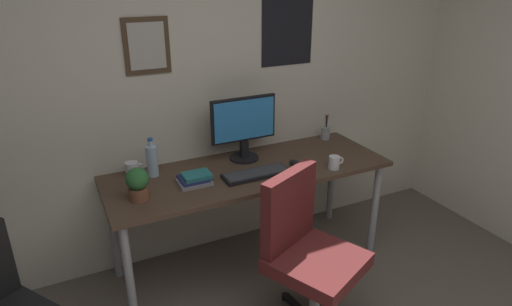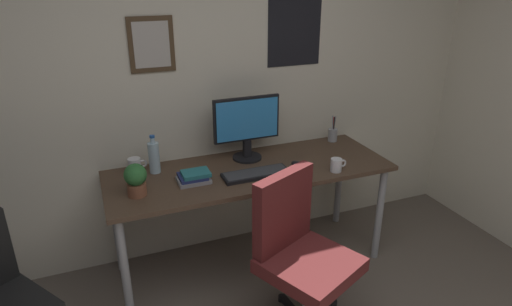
{
  "view_description": "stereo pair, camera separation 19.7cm",
  "coord_description": "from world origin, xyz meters",
  "px_view_note": "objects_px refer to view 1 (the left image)",
  "views": [
    {
      "loc": [
        -0.9,
        -0.61,
        1.94
      ],
      "look_at": [
        0.2,
        1.64,
        0.89
      ],
      "focal_mm": 30.65,
      "sensor_mm": 36.0,
      "label": 1
    },
    {
      "loc": [
        -0.72,
        -0.69,
        1.94
      ],
      "look_at": [
        0.2,
        1.64,
        0.89
      ],
      "focal_mm": 30.65,
      "sensor_mm": 36.0,
      "label": 2
    }
  ],
  "objects_px": {
    "computer_mouse": "(295,163)",
    "coffee_mug_near": "(133,169)",
    "water_bottle": "(152,160)",
    "book_stack_left": "(195,179)",
    "coffee_mug_far": "(335,162)",
    "pen_cup": "(325,132)",
    "monitor": "(244,126)",
    "keyboard": "(256,174)",
    "office_chair": "(306,247)",
    "potted_plant": "(137,183)"
  },
  "relations": [
    {
      "from": "computer_mouse",
      "to": "coffee_mug_near",
      "type": "height_order",
      "value": "coffee_mug_near"
    },
    {
      "from": "water_bottle",
      "to": "book_stack_left",
      "type": "xyz_separation_m",
      "value": [
        0.2,
        -0.23,
        -0.07
      ]
    },
    {
      "from": "coffee_mug_far",
      "to": "pen_cup",
      "type": "distance_m",
      "value": 0.55
    },
    {
      "from": "monitor",
      "to": "book_stack_left",
      "type": "distance_m",
      "value": 0.53
    },
    {
      "from": "keyboard",
      "to": "book_stack_left",
      "type": "distance_m",
      "value": 0.39
    },
    {
      "from": "water_bottle",
      "to": "book_stack_left",
      "type": "height_order",
      "value": "water_bottle"
    },
    {
      "from": "computer_mouse",
      "to": "office_chair",
      "type": "bearing_deg",
      "value": -114.81
    },
    {
      "from": "computer_mouse",
      "to": "book_stack_left",
      "type": "height_order",
      "value": "book_stack_left"
    },
    {
      "from": "computer_mouse",
      "to": "book_stack_left",
      "type": "xyz_separation_m",
      "value": [
        -0.69,
        0.04,
        0.01
      ]
    },
    {
      "from": "computer_mouse",
      "to": "keyboard",
      "type": "bearing_deg",
      "value": -175.86
    },
    {
      "from": "computer_mouse",
      "to": "coffee_mug_far",
      "type": "bearing_deg",
      "value": -35.71
    },
    {
      "from": "keyboard",
      "to": "coffee_mug_near",
      "type": "height_order",
      "value": "coffee_mug_near"
    },
    {
      "from": "keyboard",
      "to": "coffee_mug_near",
      "type": "relative_size",
      "value": 3.59
    },
    {
      "from": "water_bottle",
      "to": "pen_cup",
      "type": "height_order",
      "value": "water_bottle"
    },
    {
      "from": "monitor",
      "to": "office_chair",
      "type": "bearing_deg",
      "value": -90.2
    },
    {
      "from": "office_chair",
      "to": "potted_plant",
      "type": "relative_size",
      "value": 4.87
    },
    {
      "from": "monitor",
      "to": "water_bottle",
      "type": "xyz_separation_m",
      "value": [
        -0.63,
        0.01,
        -0.13
      ]
    },
    {
      "from": "monitor",
      "to": "coffee_mug_far",
      "type": "height_order",
      "value": "monitor"
    },
    {
      "from": "water_bottle",
      "to": "coffee_mug_near",
      "type": "xyz_separation_m",
      "value": [
        -0.12,
        0.05,
        -0.06
      ]
    },
    {
      "from": "computer_mouse",
      "to": "coffee_mug_near",
      "type": "xyz_separation_m",
      "value": [
        -1.0,
        0.31,
        0.03
      ]
    },
    {
      "from": "office_chair",
      "to": "potted_plant",
      "type": "bearing_deg",
      "value": 144.63
    },
    {
      "from": "pen_cup",
      "to": "book_stack_left",
      "type": "distance_m",
      "value": 1.19
    },
    {
      "from": "coffee_mug_far",
      "to": "potted_plant",
      "type": "xyz_separation_m",
      "value": [
        -1.24,
        0.14,
        0.06
      ]
    },
    {
      "from": "office_chair",
      "to": "coffee_mug_near",
      "type": "height_order",
      "value": "office_chair"
    },
    {
      "from": "office_chair",
      "to": "coffee_mug_far",
      "type": "bearing_deg",
      "value": 41.33
    },
    {
      "from": "water_bottle",
      "to": "coffee_mug_far",
      "type": "height_order",
      "value": "water_bottle"
    },
    {
      "from": "coffee_mug_far",
      "to": "book_stack_left",
      "type": "bearing_deg",
      "value": 168.12
    },
    {
      "from": "coffee_mug_near",
      "to": "computer_mouse",
      "type": "bearing_deg",
      "value": -17.39
    },
    {
      "from": "pen_cup",
      "to": "computer_mouse",
      "type": "bearing_deg",
      "value": -144.43
    },
    {
      "from": "computer_mouse",
      "to": "monitor",
      "type": "bearing_deg",
      "value": 134.43
    },
    {
      "from": "monitor",
      "to": "potted_plant",
      "type": "distance_m",
      "value": 0.83
    },
    {
      "from": "monitor",
      "to": "keyboard",
      "type": "height_order",
      "value": "monitor"
    },
    {
      "from": "keyboard",
      "to": "computer_mouse",
      "type": "xyz_separation_m",
      "value": [
        0.3,
        0.02,
        0.01
      ]
    },
    {
      "from": "keyboard",
      "to": "water_bottle",
      "type": "bearing_deg",
      "value": 153.72
    },
    {
      "from": "water_bottle",
      "to": "coffee_mug_near",
      "type": "bearing_deg",
      "value": 158.13
    },
    {
      "from": "computer_mouse",
      "to": "coffee_mug_far",
      "type": "height_order",
      "value": "coffee_mug_far"
    },
    {
      "from": "computer_mouse",
      "to": "pen_cup",
      "type": "bearing_deg",
      "value": 35.57
    },
    {
      "from": "keyboard",
      "to": "book_stack_left",
      "type": "height_order",
      "value": "book_stack_left"
    },
    {
      "from": "office_chair",
      "to": "monitor",
      "type": "height_order",
      "value": "monitor"
    },
    {
      "from": "keyboard",
      "to": "coffee_mug_near",
      "type": "bearing_deg",
      "value": 154.44
    },
    {
      "from": "water_bottle",
      "to": "coffee_mug_far",
      "type": "relative_size",
      "value": 2.28
    },
    {
      "from": "water_bottle",
      "to": "keyboard",
      "type": "bearing_deg",
      "value": -26.28
    },
    {
      "from": "computer_mouse",
      "to": "coffee_mug_near",
      "type": "relative_size",
      "value": 0.92
    },
    {
      "from": "monitor",
      "to": "book_stack_left",
      "type": "height_order",
      "value": "monitor"
    },
    {
      "from": "computer_mouse",
      "to": "book_stack_left",
      "type": "bearing_deg",
      "value": 176.76
    },
    {
      "from": "computer_mouse",
      "to": "pen_cup",
      "type": "height_order",
      "value": "pen_cup"
    },
    {
      "from": "coffee_mug_near",
      "to": "office_chair",
      "type": "bearing_deg",
      "value": -49.59
    },
    {
      "from": "keyboard",
      "to": "computer_mouse",
      "type": "height_order",
      "value": "computer_mouse"
    },
    {
      "from": "office_chair",
      "to": "coffee_mug_far",
      "type": "distance_m",
      "value": 0.67
    },
    {
      "from": "monitor",
      "to": "keyboard",
      "type": "distance_m",
      "value": 0.36
    }
  ]
}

